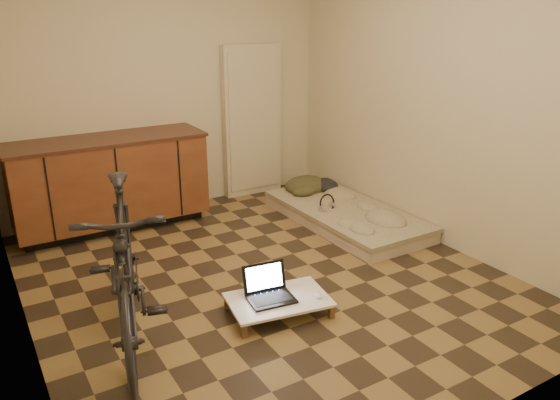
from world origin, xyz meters
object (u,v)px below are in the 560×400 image
bicycle (125,261)px  laptop (269,291)px  futon (345,215)px  lap_desk (278,300)px

bicycle → laptop: size_ratio=5.08×
bicycle → futon: bearing=36.6°
futon → laptop: bearing=-145.1°
futon → laptop: 1.88m
lap_desk → laptop: 0.10m
futon → lap_desk: (-1.48, -1.15, 0.03)m
bicycle → laptop: (0.95, -0.14, -0.42)m
bicycle → futon: (2.48, 0.96, -0.51)m
lap_desk → bicycle: bearing=178.7°
laptop → futon: bearing=43.5°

